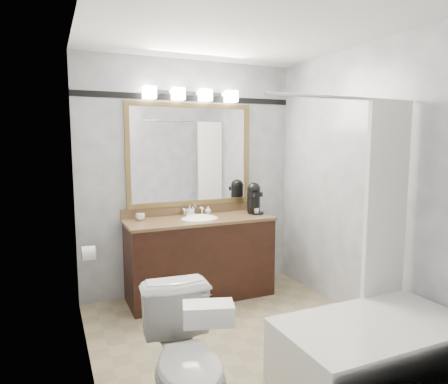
# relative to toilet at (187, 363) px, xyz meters

# --- Properties ---
(room) EXTENTS (2.42, 2.62, 2.52)m
(room) POSITION_rel_toilet_xyz_m (0.75, 0.78, 0.86)
(room) COLOR tan
(room) RESTS_ON ground
(vanity) EXTENTS (1.53, 0.58, 0.97)m
(vanity) POSITION_rel_toilet_xyz_m (0.75, 1.80, 0.05)
(vanity) COLOR black
(vanity) RESTS_ON ground
(mirror) EXTENTS (1.40, 0.04, 1.10)m
(mirror) POSITION_rel_toilet_xyz_m (0.75, 2.06, 1.11)
(mirror) COLOR olive
(mirror) RESTS_ON room
(vanity_light_bar) EXTENTS (1.02, 0.14, 0.12)m
(vanity_light_bar) POSITION_rel_toilet_xyz_m (0.75, 2.01, 1.74)
(vanity_light_bar) COLOR silver
(vanity_light_bar) RESTS_ON room
(accent_stripe) EXTENTS (2.40, 0.01, 0.06)m
(accent_stripe) POSITION_rel_toilet_xyz_m (0.75, 2.07, 1.71)
(accent_stripe) COLOR black
(accent_stripe) RESTS_ON room
(bathtub) EXTENTS (1.30, 0.75, 1.96)m
(bathtub) POSITION_rel_toilet_xyz_m (1.30, -0.12, -0.11)
(bathtub) COLOR white
(bathtub) RESTS_ON ground
(tp_roll) EXTENTS (0.11, 0.12, 0.12)m
(tp_roll) POSITION_rel_toilet_xyz_m (-0.39, 1.44, 0.31)
(tp_roll) COLOR white
(tp_roll) RESTS_ON room
(toilet) EXTENTS (0.50, 0.80, 0.78)m
(toilet) POSITION_rel_toilet_xyz_m (0.00, 0.00, 0.00)
(toilet) COLOR white
(toilet) RESTS_ON ground
(tissue_box) EXTENTS (0.27, 0.20, 0.10)m
(tissue_box) POSITION_rel_toilet_xyz_m (0.00, -0.34, 0.44)
(tissue_box) COLOR white
(tissue_box) RESTS_ON toilet
(coffee_maker) EXTENTS (0.18, 0.22, 0.34)m
(coffee_maker) POSITION_rel_toilet_xyz_m (1.41, 1.84, 0.64)
(coffee_maker) COLOR black
(coffee_maker) RESTS_ON vanity
(cup_left) EXTENTS (0.11, 0.11, 0.07)m
(cup_left) POSITION_rel_toilet_xyz_m (0.16, 1.94, 0.50)
(cup_left) COLOR white
(cup_left) RESTS_ON vanity
(soap_bottle_a) EXTENTS (0.06, 0.06, 0.12)m
(soap_bottle_a) POSITION_rel_toilet_xyz_m (0.69, 1.94, 0.52)
(soap_bottle_a) COLOR white
(soap_bottle_a) RESTS_ON vanity
(soap_bottle_b) EXTENTS (0.08, 0.08, 0.08)m
(soap_bottle_b) POSITION_rel_toilet_xyz_m (0.92, 2.00, 0.50)
(soap_bottle_b) COLOR white
(soap_bottle_b) RESTS_ON vanity
(soap_bar) EXTENTS (0.09, 0.06, 0.03)m
(soap_bar) POSITION_rel_toilet_xyz_m (0.69, 1.91, 0.48)
(soap_bar) COLOR #EDE4C3
(soap_bar) RESTS_ON vanity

